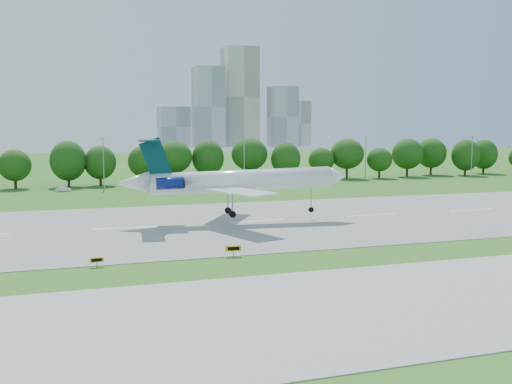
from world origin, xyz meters
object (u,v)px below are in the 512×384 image
Objects in this scene: service_vehicle_a at (63,189)px; airliner at (231,180)px; taxi_sign_left at (97,260)px; service_vehicle_b at (168,186)px.

airliner is at bearing -148.61° from service_vehicle_a.
taxi_sign_left is 78.58m from service_vehicle_b.
airliner is 60.03m from service_vehicle_a.
service_vehicle_a is at bearing 87.49° from service_vehicle_b.
service_vehicle_b reaches higher than taxi_sign_left.
taxi_sign_left is (-20.77, -22.93, -5.85)m from airliner.
service_vehicle_b is at bearing -85.89° from service_vehicle_a.
taxi_sign_left is at bearing -126.73° from airliner.
service_vehicle_b is (19.53, 76.11, -0.09)m from taxi_sign_left.
taxi_sign_left is 0.37× the size of service_vehicle_b.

